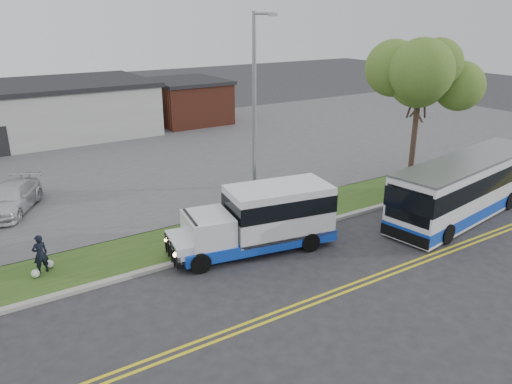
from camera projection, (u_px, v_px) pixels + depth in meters
ground at (229, 264)px, 20.07m from camera, size 140.00×140.00×0.00m
lane_line_north at (285, 309)px, 17.02m from camera, size 70.00×0.12×0.01m
lane_line_south at (290, 313)px, 16.78m from camera, size 70.00×0.12×0.01m
curb at (216, 252)px, 20.91m from camera, size 80.00×0.30×0.15m
verge at (197, 237)px, 22.35m from camera, size 80.00×3.30×0.10m
parking_lot at (104, 162)px, 33.51m from camera, size 80.00×25.00×0.10m
brick_wing at (187, 101)px, 45.32m from camera, size 6.30×7.30×3.90m
tree_east at (421, 77)px, 27.45m from camera, size 5.20×5.20×8.33m
streetlight_near at (255, 116)px, 21.98m from camera, size 0.35×1.53×9.50m
shuttle_bus at (264, 217)px, 20.97m from camera, size 7.29×3.40×2.70m
transit_bus at (467, 187)px, 24.46m from camera, size 10.78×3.96×2.92m
pedestrian at (40, 254)px, 18.94m from camera, size 0.63×0.48×1.57m
parked_car_b at (11, 198)px, 24.93m from camera, size 3.97×5.07×1.37m
grocery_bag_left at (35, 273)px, 18.80m from camera, size 0.32×0.32×0.32m
grocery_bag_right at (49, 264)px, 19.50m from camera, size 0.32×0.32×0.32m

